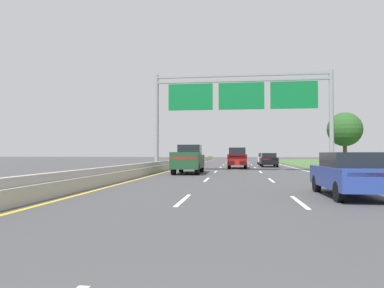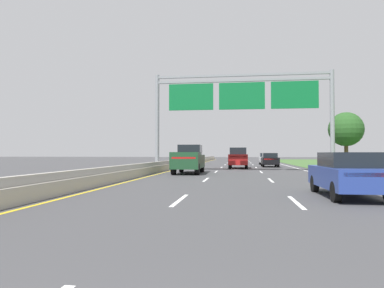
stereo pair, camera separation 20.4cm
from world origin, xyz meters
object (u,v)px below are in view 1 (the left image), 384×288
Objects in this scene: car_silver_right_lane_sedan at (264,159)px; roadside_tree_mid at (345,130)px; overhead_sign_gantry at (241,101)px; pickup_truck_darkgreen at (189,159)px; car_black_right_lane_sedan at (268,160)px; car_blue_right_lane_sedan at (350,174)px; car_red_centre_lane_suv at (237,158)px.

car_silver_right_lane_sedan is 0.82× the size of roadside_tree_mid.
overhead_sign_gantry is 2.78× the size of roadside_tree_mid.
pickup_truck_darkgreen is 23.73m from car_silver_right_lane_sedan.
car_black_right_lane_sedan is 0.99× the size of car_silver_right_lane_sedan.
car_blue_right_lane_sedan is 22.75m from roadside_tree_mid.
pickup_truck_darkgreen is 10.58m from car_red_centre_lane_suv.
car_red_centre_lane_suv is 5.57m from car_black_right_lane_sedan.
pickup_truck_darkgreen reaches higher than car_red_centre_lane_suv.
car_red_centre_lane_suv is 13.16m from car_silver_right_lane_sedan.
car_black_right_lane_sedan is 1.00× the size of car_blue_right_lane_sedan.
pickup_truck_darkgreen is at bearing 28.85° from car_blue_right_lane_sedan.
car_black_right_lane_sedan is (7.25, 14.21, -0.26)m from pickup_truck_darkgreen.
roadside_tree_mid reaches higher than car_black_right_lane_sedan.
car_red_centre_lane_suv is at bearing 140.77° from car_black_right_lane_sedan.
car_silver_right_lane_sedan is 16.04m from roadside_tree_mid.
car_blue_right_lane_sedan is 0.99× the size of car_silver_right_lane_sedan.
car_red_centre_lane_suv is 23.81m from car_blue_right_lane_sedan.
car_blue_right_lane_sedan is at bearing -105.95° from roadside_tree_mid.
overhead_sign_gantry is at bearing 171.30° from car_silver_right_lane_sedan.
overhead_sign_gantry is at bearing -51.64° from pickup_truck_darkgreen.
roadside_tree_mid is at bearing -99.82° from car_red_centre_lane_suv.
car_black_right_lane_sedan is 9.44m from roadside_tree_mid.
pickup_truck_darkgreen is at bearing 153.30° from car_black_right_lane_sedan.
car_red_centre_lane_suv is 1.07× the size of car_black_right_lane_sedan.
car_blue_right_lane_sedan is (3.92, -23.48, -0.28)m from car_red_centre_lane_suv.
overhead_sign_gantry reaches higher than car_red_centre_lane_suv.
pickup_truck_darkgreen is (-4.06, -3.29, -4.94)m from overhead_sign_gantry.
car_red_centre_lane_suv reaches higher than car_silver_right_lane_sedan.
car_black_right_lane_sedan is 27.77m from car_blue_right_lane_sedan.
car_black_right_lane_sedan and car_blue_right_lane_sedan have the same top height.
car_silver_right_lane_sedan is at bearing -18.94° from pickup_truck_darkgreen.
car_silver_right_lane_sedan is at bearing -16.25° from car_red_centre_lane_suv.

